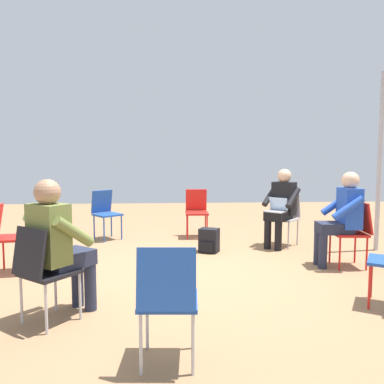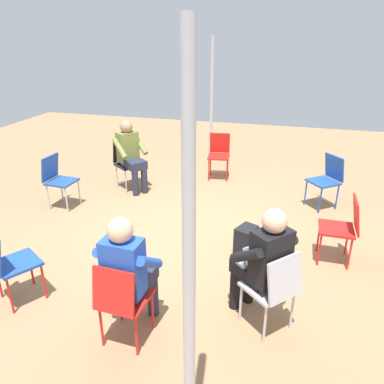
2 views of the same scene
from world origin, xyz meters
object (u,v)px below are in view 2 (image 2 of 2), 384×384
at_px(chair_northeast, 127,161).
at_px(chair_south, 344,225).
at_px(chair_west, 122,298).
at_px(person_in_blue, 129,269).
at_px(chair_northwest, 9,261).
at_px(person_in_olive, 131,152).
at_px(chair_southeast, 327,178).
at_px(chair_southwest, 274,286).
at_px(backpack_near_laptop_user, 246,241).
at_px(chair_north, 58,178).
at_px(chair_east, 219,152).
at_px(person_with_laptop, 263,259).

bearing_deg(chair_northeast, chair_south, 102.95).
relative_size(chair_west, person_in_blue, 0.69).
height_order(chair_northwest, person_in_olive, person_in_olive).
height_order(chair_southeast, chair_southwest, same).
relative_size(chair_southeast, backpack_near_laptop_user, 2.36).
bearing_deg(chair_north, person_in_blue, 48.38).
xyz_separation_m(chair_east, chair_northeast, (-0.92, 1.49, 0.00)).
distance_m(chair_north, chair_west, 3.27).
xyz_separation_m(chair_southwest, chair_northeast, (2.95, 2.77, 0.00)).
height_order(chair_southeast, chair_east, same).
distance_m(chair_southwest, backpack_near_laptop_user, 1.39).
distance_m(person_in_blue, backpack_near_laptop_user, 1.92).
relative_size(chair_southwest, backpack_near_laptop_user, 2.36).
bearing_deg(chair_northeast, person_with_laptop, 79.94).
bearing_deg(person_in_olive, chair_southwest, 79.70).
bearing_deg(chair_west, person_with_laptop, 32.35).
height_order(chair_north, chair_east, same).
bearing_deg(chair_north, chair_south, 86.80).
bearing_deg(chair_east, chair_northeast, 24.46).
distance_m(chair_west, person_in_blue, 0.26).
xyz_separation_m(person_in_blue, backpack_near_laptop_user, (1.63, -0.84, -0.54)).
xyz_separation_m(chair_east, person_in_blue, (-4.22, -0.03, 0.20)).
xyz_separation_m(chair_southwest, person_with_laptop, (0.12, 0.12, 0.20)).
bearing_deg(chair_northeast, chair_southwest, 80.12).
height_order(chair_southwest, backpack_near_laptop_user, chair_southwest).
xyz_separation_m(chair_southeast, chair_north, (-1.10, 4.11, 0.00)).
distance_m(chair_southwest, chair_northeast, 4.05).
bearing_deg(chair_east, chair_southwest, 101.02).
relative_size(chair_northwest, chair_southwest, 1.00).
distance_m(chair_southeast, chair_east, 2.10).
bearing_deg(person_in_olive, chair_northeast, -90.00).
height_order(chair_southeast, person_with_laptop, person_with_laptop).
bearing_deg(chair_southwest, person_with_laptop, 90.00).
relative_size(chair_east, person_in_blue, 0.69).
height_order(chair_south, chair_northeast, same).
xyz_separation_m(chair_north, chair_northeast, (1.05, -0.71, 0.00)).
bearing_deg(person_with_laptop, chair_northeast, 85.67).
xyz_separation_m(chair_southwest, backpack_near_laptop_user, (1.29, 0.41, -0.34)).
xyz_separation_m(chair_south, chair_west, (-1.91, 1.98, 0.00)).
distance_m(chair_east, chair_west, 4.38).
distance_m(chair_east, chair_northeast, 1.76).
xyz_separation_m(chair_southeast, chair_south, (-1.60, -0.09, 0.00)).
height_order(chair_southeast, chair_northwest, same).
height_order(chair_southwest, person_with_laptop, person_with_laptop).
bearing_deg(chair_north, person_in_olive, 142.26).
distance_m(chair_northwest, chair_south, 3.72).
height_order(person_in_olive, person_in_blue, same).
bearing_deg(person_in_olive, backpack_near_laptop_user, 91.93).
relative_size(chair_southeast, chair_north, 1.00).
relative_size(chair_northwest, chair_northeast, 1.00).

